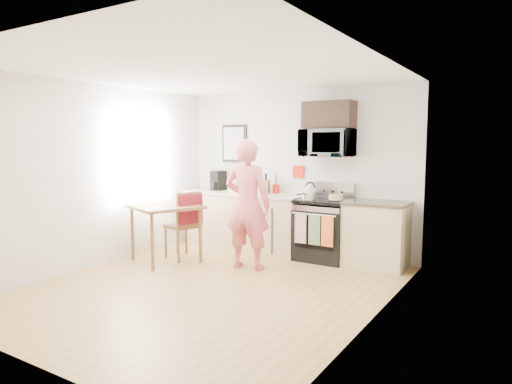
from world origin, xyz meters
The scene contains 28 objects.
floor centered at (0.00, 0.00, 0.00)m, with size 4.60×4.60×0.00m, color #A47F3F.
back_wall centered at (0.00, 2.30, 1.30)m, with size 4.00×0.04×2.60m, color white.
front_wall centered at (0.00, -2.30, 1.30)m, with size 4.00×0.04×2.60m, color white.
left_wall centered at (-2.00, 0.00, 1.30)m, with size 0.04×4.60×2.60m, color white.
right_wall centered at (2.00, 0.00, 1.30)m, with size 0.04×4.60×2.60m, color white.
ceiling centered at (0.00, 0.00, 2.60)m, with size 4.00×4.60×0.04m, color white.
window centered at (-1.96, 0.80, 1.55)m, with size 0.06×1.40×1.50m.
cabinet_left centered at (-0.80, 2.00, 0.45)m, with size 2.10×0.60×0.90m, color tan.
countertop_left centered at (-0.80, 2.00, 0.92)m, with size 2.14×0.64×0.04m, color beige.
cabinet_right centered at (1.43, 2.00, 0.45)m, with size 0.84×0.60×0.90m, color tan.
countertop_right centered at (1.43, 2.00, 0.92)m, with size 0.88×0.64×0.04m, color black.
range centered at (0.63, 1.98, 0.44)m, with size 0.76×0.70×1.16m.
microwave centered at (0.63, 2.08, 1.76)m, with size 0.76×0.51×0.42m, color #ADADB2.
upper_cabinet centered at (0.63, 2.12, 2.18)m, with size 0.76×0.35×0.40m, color black.
wall_art centered at (-1.20, 2.28, 1.75)m, with size 0.50×0.04×0.65m.
wall_trivet centered at (0.05, 2.28, 1.30)m, with size 0.20×0.02×0.20m, color #B2200F.
person centered at (-0.09, 0.98, 0.91)m, with size 0.66×0.43×1.82m, color #DA3C4A.
dining_table centered at (-1.32, 0.64, 0.75)m, with size 1.02×1.02×0.85m.
chair centered at (-1.09, 0.87, 0.67)m, with size 0.58×0.55×1.04m.
knife_block centered at (-0.44, 2.10, 1.05)m, with size 0.10×0.14×0.22m, color brown.
utensil_crock centered at (-0.31, 2.20, 1.08)m, with size 0.12×0.12×0.35m.
fruit_bowl centered at (-0.91, 2.02, 0.98)m, with size 0.29×0.29×0.11m.
milk_carton centered at (-1.06, 2.10, 1.07)m, with size 0.10×0.10×0.25m, color tan.
coffee_maker centered at (-1.40, 2.07, 1.10)m, with size 0.22×0.29×0.34m.
bread_bag centered at (-0.84, 1.88, 1.00)m, with size 0.34×0.16×0.12m, color tan.
cake centered at (0.85, 1.90, 0.96)m, with size 0.25×0.25×0.08m.
kettle centered at (0.37, 2.04, 1.03)m, with size 0.19×0.19×0.24m.
pot centered at (0.47, 1.79, 0.98)m, with size 0.22×0.36×0.11m.
Camera 1 is at (3.34, -4.30, 1.76)m, focal length 32.00 mm.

